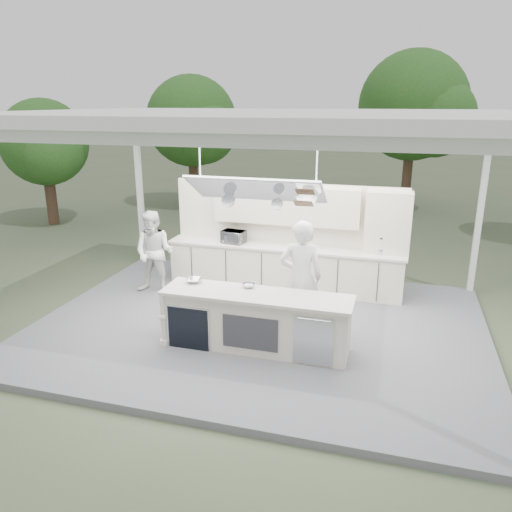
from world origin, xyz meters
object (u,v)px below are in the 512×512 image
(demo_island, at_px, (255,321))
(back_counter, at_px, (283,267))
(head_chef, at_px, (301,278))
(sous_chef, at_px, (155,253))

(demo_island, height_order, back_counter, same)
(demo_island, bearing_deg, head_chef, 52.37)
(demo_island, bearing_deg, back_counter, 93.63)
(back_counter, height_order, head_chef, head_chef)
(head_chef, bearing_deg, sous_chef, -33.21)
(demo_island, relative_size, head_chef, 1.53)
(head_chef, xyz_separation_m, sous_chef, (-3.31, 1.06, -0.14))
(demo_island, relative_size, back_counter, 0.61)
(demo_island, height_order, head_chef, head_chef)
(demo_island, xyz_separation_m, sous_chef, (-2.72, 1.83, 0.40))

